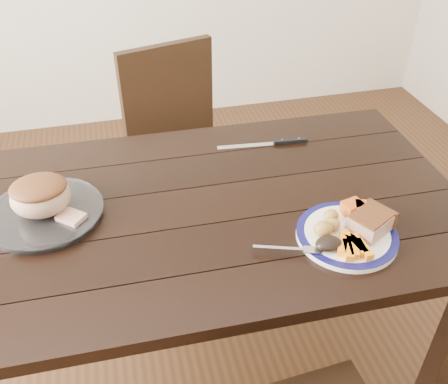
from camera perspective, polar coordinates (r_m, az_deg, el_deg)
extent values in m
plane|color=#472B16|center=(2.03, -2.45, -18.35)|extent=(4.00, 4.00, 0.00)
cube|color=black|center=(1.49, -3.17, -2.15)|extent=(1.62, 0.93, 0.04)
cube|color=black|center=(2.19, 14.22, -1.14)|extent=(0.07, 0.07, 0.71)
cube|color=black|center=(2.19, -3.84, 2.98)|extent=(0.52, 0.52, 0.04)
cube|color=black|center=(2.22, -6.44, 10.86)|extent=(0.42, 0.15, 0.46)
cube|color=black|center=(2.52, -1.78, 1.67)|extent=(0.04, 0.04, 0.43)
cube|color=black|center=(2.27, 2.51, -2.91)|extent=(0.04, 0.04, 0.43)
cube|color=black|center=(2.41, -9.36, -0.79)|extent=(0.04, 0.04, 0.43)
cube|color=black|center=(2.14, -5.76, -5.93)|extent=(0.04, 0.04, 0.43)
cylinder|color=white|center=(1.40, 13.84, -4.85)|extent=(0.27, 0.27, 0.02)
torus|color=#0E0E46|center=(1.40, 13.89, -4.59)|extent=(0.27, 0.27, 0.02)
cylinder|color=white|center=(1.52, -19.72, -2.41)|extent=(0.32, 0.32, 0.02)
cube|color=tan|center=(1.40, 16.38, -3.41)|extent=(0.14, 0.13, 0.05)
ellipsoid|color=gold|center=(1.41, 12.14, -2.65)|extent=(0.04, 0.04, 0.04)
ellipsoid|color=gold|center=(1.36, 11.25, -4.15)|extent=(0.05, 0.05, 0.04)
ellipsoid|color=gold|center=(1.38, 12.33, -3.65)|extent=(0.04, 0.04, 0.03)
cube|color=orange|center=(1.34, 15.01, -6.02)|extent=(0.03, 0.07, 0.02)
cube|color=orange|center=(1.35, 15.06, -5.79)|extent=(0.03, 0.07, 0.02)
cube|color=orange|center=(1.33, 13.98, -6.45)|extent=(0.04, 0.07, 0.02)
cube|color=orange|center=(1.36, 14.31, -5.31)|extent=(0.04, 0.07, 0.02)
cube|color=orange|center=(1.33, 14.47, -6.24)|extent=(0.04, 0.07, 0.02)
cube|color=orange|center=(1.34, 13.41, -5.97)|extent=(0.05, 0.07, 0.02)
cube|color=orange|center=(1.34, 15.64, -6.32)|extent=(0.03, 0.07, 0.02)
cube|color=orange|center=(1.45, 14.46, -1.79)|extent=(0.06, 0.06, 0.04)
cube|color=orange|center=(1.45, 15.79, -1.96)|extent=(0.07, 0.06, 0.04)
ellipsoid|color=black|center=(1.33, 11.87, -5.78)|extent=(0.07, 0.05, 0.03)
cube|color=silver|center=(1.32, 6.38, -6.45)|extent=(0.14, 0.05, 0.00)
cube|color=silver|center=(1.32, 10.08, -6.58)|extent=(0.05, 0.04, 0.00)
ellipsoid|color=tan|center=(1.48, -20.21, -0.54)|extent=(0.17, 0.14, 0.11)
cube|color=tan|center=(1.46, -17.04, -2.82)|extent=(0.09, 0.09, 0.02)
cube|color=silver|center=(1.75, 2.49, 5.29)|extent=(0.20, 0.04, 0.00)
cube|color=black|center=(1.78, 7.59, 5.80)|extent=(0.12, 0.03, 0.01)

